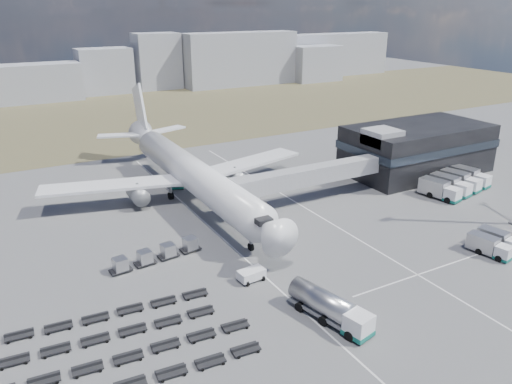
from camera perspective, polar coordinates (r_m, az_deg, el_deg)
ground at (r=66.49m, az=3.16°, el=-9.76°), size 420.00×420.00×0.00m
grass_strip at (r=164.74m, az=-17.73°, el=7.99°), size 420.00×90.00×0.01m
lane_markings at (r=73.61m, az=8.42°, el=-6.75°), size 47.12×110.00×0.01m
terminal at (r=110.51m, az=17.87°, el=4.83°), size 30.40×16.40×11.00m
jet_bridge at (r=87.91m, az=4.98°, el=1.65°), size 30.30×3.80×7.05m
airliner at (r=90.91m, az=-7.64°, el=2.35°), size 51.59×64.53×17.62m
skyline at (r=204.99m, az=-19.86°, el=12.82°), size 312.61×26.11×24.86m
fuel_tanker at (r=58.12m, az=8.43°, el=-12.92°), size 4.99×10.95×3.43m
pushback_tug at (r=65.43m, az=-0.53°, el=-9.49°), size 3.63×2.26×1.54m
catering_truck at (r=99.34m, az=-8.95°, el=1.48°), size 4.24×6.15×2.61m
service_trucks_near at (r=80.03m, az=25.59°, el=-5.29°), size 6.21×7.02×2.48m
service_trucks_far at (r=102.33m, az=21.83°, el=0.97°), size 15.05×10.23×3.07m
uld_row at (r=71.15m, az=-11.29°, el=-6.97°), size 13.49×3.26×1.85m
baggage_dollies at (r=55.90m, az=-17.53°, el=-17.04°), size 31.94×15.89×0.71m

